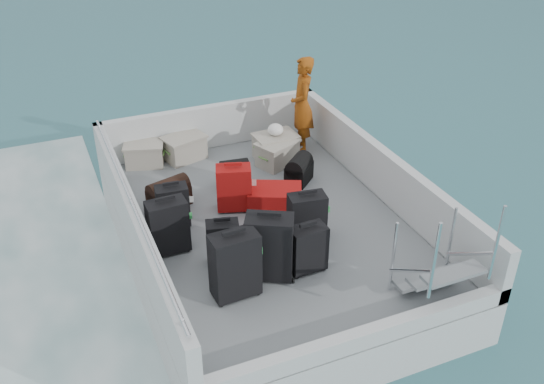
{
  "coord_description": "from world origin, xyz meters",
  "views": [
    {
      "loc": [
        -2.56,
        -6.14,
        5.06
      ],
      "look_at": [
        0.09,
        0.1,
        1.0
      ],
      "focal_mm": 40.0,
      "sensor_mm": 36.0,
      "label": 1
    }
  ],
  "objects": [
    {
      "name": "ground",
      "position": [
        0.0,
        0.0,
        0.0
      ],
      "size": [
        160.0,
        160.0,
        0.0
      ],
      "primitive_type": "plane",
      "color": "#184756",
      "rests_on": "ground"
    },
    {
      "name": "ferry_hull",
      "position": [
        0.0,
        0.0,
        0.3
      ],
      "size": [
        3.6,
        5.0,
        0.6
      ],
      "primitive_type": "cube",
      "color": "silver",
      "rests_on": "ground"
    },
    {
      "name": "deck",
      "position": [
        0.0,
        0.0,
        0.61
      ],
      "size": [
        3.3,
        4.7,
        0.02
      ],
      "primitive_type": "cube",
      "color": "gray",
      "rests_on": "ferry_hull"
    },
    {
      "name": "deck_fittings",
      "position": [
        0.35,
        -0.32,
        0.99
      ],
      "size": [
        3.6,
        5.0,
        0.9
      ],
      "color": "#BABFBF",
      "rests_on": "deck"
    },
    {
      "name": "suitcase_0",
      "position": [
        -0.89,
        -1.21,
        1.02
      ],
      "size": [
        0.53,
        0.32,
        0.8
      ],
      "primitive_type": "cube",
      "rotation": [
        0.0,
        0.0,
        0.05
      ],
      "color": "black",
      "rests_on": "deck"
    },
    {
      "name": "suitcase_1",
      "position": [
        -1.35,
        -0.13,
        0.97
      ],
      "size": [
        0.48,
        0.28,
        0.7
      ],
      "primitive_type": "cube",
      "rotation": [
        0.0,
        0.0,
        0.03
      ],
      "color": "black",
      "rests_on": "deck"
    },
    {
      "name": "suitcase_2",
      "position": [
        -1.16,
        0.39,
        0.91
      ],
      "size": [
        0.43,
        0.29,
        0.59
      ],
      "primitive_type": "cube",
      "rotation": [
        0.0,
        0.0,
        -0.11
      ],
      "color": "black",
      "rests_on": "deck"
    },
    {
      "name": "suitcase_3",
      "position": [
        -0.43,
        -1.05,
        1.02
      ],
      "size": [
        0.61,
        0.52,
        0.8
      ],
      "primitive_type": "cube",
      "rotation": [
        0.0,
        0.0,
        -0.49
      ],
      "color": "black",
      "rests_on": "deck"
    },
    {
      "name": "suitcase_4",
      "position": [
        -0.83,
        -0.61,
        0.9
      ],
      "size": [
        0.43,
        0.31,
        0.57
      ],
      "primitive_type": "cube",
      "rotation": [
        0.0,
        0.0,
        -0.26
      ],
      "color": "black",
      "rests_on": "deck"
    },
    {
      "name": "suitcase_5",
      "position": [
        -0.3,
        0.47,
        0.94
      ],
      "size": [
        0.53,
        0.41,
        0.64
      ],
      "primitive_type": "cube",
      "rotation": [
        0.0,
        0.0,
        -0.31
      ],
      "color": "#9C0C0E",
      "rests_on": "deck"
    },
    {
      "name": "suitcase_6",
      "position": [
        0.02,
        -1.12,
        0.92
      ],
      "size": [
        0.43,
        0.27,
        0.59
      ],
      "primitive_type": "cube",
      "rotation": [
        0.0,
        0.0,
        0.04
      ],
      "color": "black",
      "rests_on": "deck"
    },
    {
      "name": "suitcase_7",
      "position": [
        0.29,
        -0.55,
        0.94
      ],
      "size": [
        0.49,
        0.32,
        0.64
      ],
      "primitive_type": "cube",
      "rotation": [
        0.0,
        0.0,
        -0.15
      ],
      "color": "black",
      "rests_on": "deck"
    },
    {
      "name": "suitcase_8",
      "position": [
        0.23,
        0.31,
        0.76
      ],
      "size": [
        0.85,
        0.73,
        0.28
      ],
      "primitive_type": "cube",
      "rotation": [
        0.0,
        0.0,
        1.13
      ],
      "color": "#9C0C0E",
      "rests_on": "deck"
    },
    {
      "name": "duffel_0",
      "position": [
        -1.1,
        0.88,
        0.78
      ],
      "size": [
        0.62,
        0.45,
        0.32
      ],
      "primitive_type": null,
      "rotation": [
        0.0,
        0.0,
        0.29
      ],
      "color": "black",
      "rests_on": "deck"
    },
    {
      "name": "duffel_1",
      "position": [
        -0.08,
        1.05,
        0.78
      ],
      "size": [
        0.43,
        0.35,
        0.32
      ],
      "primitive_type": null,
      "rotation": [
        0.0,
        0.0,
        -0.13
      ],
      "color": "black",
      "rests_on": "deck"
    },
    {
      "name": "duffel_2",
      "position": [
        0.82,
        0.81,
        0.78
      ],
      "size": [
        0.52,
        0.51,
        0.32
      ],
      "primitive_type": null,
      "rotation": [
        0.0,
        0.0,
        0.75
      ],
      "color": "black",
      "rests_on": "deck"
    },
    {
      "name": "crate_0",
      "position": [
        -1.13,
        2.2,
        0.79
      ],
      "size": [
        0.65,
        0.54,
        0.34
      ],
      "primitive_type": "cube",
      "rotation": [
        0.0,
        0.0,
        -0.31
      ],
      "color": "#B0A799",
      "rests_on": "deck"
    },
    {
      "name": "crate_1",
      "position": [
        -0.51,
        2.15,
        0.8
      ],
      "size": [
        0.68,
        0.56,
        0.36
      ],
      "primitive_type": "cube",
      "rotation": [
        0.0,
        0.0,
        0.28
      ],
      "color": "#B0A799",
      "rests_on": "deck"
    },
    {
      "name": "crate_2",
      "position": [
        0.8,
        1.62,
        0.81
      ],
      "size": [
        0.63,
        0.45,
        0.37
      ],
      "primitive_type": "cube",
      "rotation": [
        0.0,
        0.0,
        0.04
      ],
      "color": "#B0A799",
      "rests_on": "deck"
    },
    {
      "name": "crate_3",
      "position": [
        0.75,
        1.42,
        0.8
      ],
      "size": [
        0.7,
        0.6,
        0.35
      ],
      "primitive_type": "cube",
      "rotation": [
        0.0,
        0.0,
        0.41
      ],
      "color": "#B0A799",
      "rests_on": "deck"
    },
    {
      "name": "yellow_bag",
      "position": [
        0.99,
        1.67,
        0.73
      ],
      "size": [
        0.28,
        0.26,
        0.22
      ],
      "primitive_type": "ellipsoid",
      "color": "yellow",
      "rests_on": "deck"
    },
    {
      "name": "white_bag",
      "position": [
        0.8,
        1.62,
        1.08
      ],
      "size": [
        0.24,
        0.24,
        0.18
      ],
      "primitive_type": "ellipsoid",
      "color": "white",
      "rests_on": "crate_2"
    },
    {
      "name": "passenger",
      "position": [
        1.3,
        1.74,
        1.39
      ],
      "size": [
        0.51,
        0.65,
        1.53
      ],
      "primitive_type": "imported",
      "rotation": [
        0.0,
        0.0,
        -1.86
      ],
      "color": "#C65A12",
      "rests_on": "deck"
    }
  ]
}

